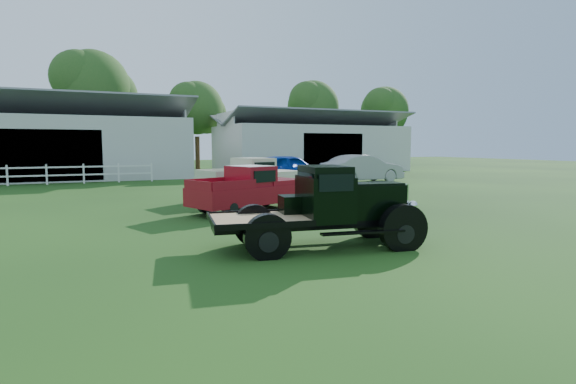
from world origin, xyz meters
name	(u,v)px	position (x,y,z in m)	size (l,w,h in m)	color
ground	(300,238)	(0.00, 0.00, 0.00)	(120.00, 120.00, 0.00)	#173413
shed_left	(51,138)	(-7.00, 26.00, 2.80)	(18.80, 10.20, 5.60)	silver
shed_right	(309,142)	(14.00, 27.00, 2.60)	(16.80, 9.20, 5.20)	silver
fence_rail	(27,175)	(-8.00, 20.00, 0.60)	(14.20, 0.16, 1.20)	white
tree_b	(94,106)	(-4.00, 34.00, 5.75)	(6.90, 6.90, 11.50)	#1C4A18
tree_c	(197,122)	(5.00, 33.00, 4.50)	(5.40, 5.40, 9.00)	#1C4A18
tree_d	(313,120)	(18.00, 34.00, 5.00)	(6.00, 6.00, 10.00)	#1C4A18
tree_e	(384,123)	(26.00, 32.00, 4.75)	(5.70, 5.70, 9.50)	#1C4A18
vintage_flatbed	(321,207)	(-0.02, -1.10, 0.94)	(4.73, 1.87, 1.87)	black
red_pickup	(249,188)	(0.34, 4.86, 0.82)	(4.49, 1.73, 1.64)	maroon
white_pickup	(252,179)	(1.60, 8.11, 0.88)	(4.78, 1.85, 1.76)	beige
misc_car_blue	(288,169)	(6.32, 14.74, 0.90)	(2.13, 5.29, 1.80)	#0633A6
misc_car_grey	(363,169)	(10.89, 13.54, 0.86)	(1.83, 5.24, 1.73)	gray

